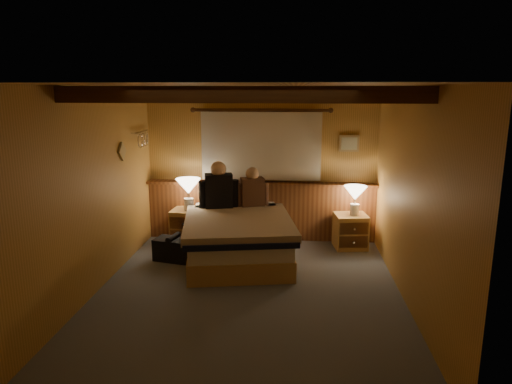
# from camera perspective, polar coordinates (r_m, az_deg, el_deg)

# --- Properties ---
(floor) EXTENTS (4.20, 4.20, 0.00)m
(floor) POSITION_cam_1_polar(r_m,az_deg,el_deg) (5.53, -1.00, -12.51)
(floor) COLOR #494F57
(floor) RESTS_ON ground
(ceiling) EXTENTS (4.20, 4.20, 0.00)m
(ceiling) POSITION_cam_1_polar(r_m,az_deg,el_deg) (5.01, -1.10, 13.19)
(ceiling) COLOR #DBAC52
(ceiling) RESTS_ON wall_back
(wall_back) EXTENTS (3.60, 0.00, 3.60)m
(wall_back) POSITION_cam_1_polar(r_m,az_deg,el_deg) (7.19, 0.66, 3.44)
(wall_back) COLOR #C08E44
(wall_back) RESTS_ON floor
(wall_left) EXTENTS (0.00, 4.20, 4.20)m
(wall_left) POSITION_cam_1_polar(r_m,az_deg,el_deg) (5.61, -19.65, 0.05)
(wall_left) COLOR #C08E44
(wall_left) RESTS_ON floor
(wall_right) EXTENTS (0.00, 4.20, 4.20)m
(wall_right) POSITION_cam_1_polar(r_m,az_deg,el_deg) (5.27, 18.81, -0.67)
(wall_right) COLOR #C08E44
(wall_right) RESTS_ON floor
(wall_front) EXTENTS (3.60, 0.00, 3.60)m
(wall_front) POSITION_cam_1_polar(r_m,az_deg,el_deg) (3.15, -5.01, -8.92)
(wall_front) COLOR #C08E44
(wall_front) RESTS_ON floor
(wainscot) EXTENTS (3.60, 0.23, 0.94)m
(wainscot) POSITION_cam_1_polar(r_m,az_deg,el_deg) (7.28, 0.61, -2.20)
(wainscot) COLOR brown
(wainscot) RESTS_ON wall_back
(curtain_window) EXTENTS (2.18, 0.09, 1.11)m
(curtain_window) POSITION_cam_1_polar(r_m,az_deg,el_deg) (7.08, 0.63, 5.92)
(curtain_window) COLOR #452811
(curtain_window) RESTS_ON wall_back
(ceiling_beams) EXTENTS (3.60, 1.65, 0.16)m
(ceiling_beams) POSITION_cam_1_polar(r_m,az_deg,el_deg) (5.16, -0.92, 12.18)
(ceiling_beams) COLOR #452811
(ceiling_beams) RESTS_ON ceiling
(coat_rail) EXTENTS (0.05, 0.55, 0.24)m
(coat_rail) POSITION_cam_1_polar(r_m,az_deg,el_deg) (6.96, -14.01, 6.64)
(coat_rail) COLOR silver
(coat_rail) RESTS_ON wall_left
(framed_print) EXTENTS (0.30, 0.04, 0.25)m
(framed_print) POSITION_cam_1_polar(r_m,az_deg,el_deg) (7.15, 11.57, 5.97)
(framed_print) COLOR #A28851
(framed_print) RESTS_ON wall_back
(bed) EXTENTS (1.71, 2.06, 0.63)m
(bed) POSITION_cam_1_polar(r_m,az_deg,el_deg) (6.42, -2.25, -5.74)
(bed) COLOR tan
(bed) RESTS_ON floor
(nightstand_left) EXTENTS (0.51, 0.47, 0.53)m
(nightstand_left) POSITION_cam_1_polar(r_m,az_deg,el_deg) (7.24, -8.51, -4.23)
(nightstand_left) COLOR tan
(nightstand_left) RESTS_ON floor
(nightstand_right) EXTENTS (0.52, 0.48, 0.52)m
(nightstand_right) POSITION_cam_1_polar(r_m,az_deg,el_deg) (7.08, 11.72, -4.81)
(nightstand_right) COLOR tan
(nightstand_right) RESTS_ON floor
(lamp_left) EXTENTS (0.38, 0.38, 0.50)m
(lamp_left) POSITION_cam_1_polar(r_m,az_deg,el_deg) (7.06, -8.45, 0.48)
(lamp_left) COLOR white
(lamp_left) RESTS_ON nightstand_left
(lamp_right) EXTENTS (0.34, 0.34, 0.44)m
(lamp_right) POSITION_cam_1_polar(r_m,az_deg,el_deg) (6.92, 12.30, -0.35)
(lamp_right) COLOR white
(lamp_right) RESTS_ON nightstand_right
(person_left) EXTENTS (0.58, 0.32, 0.72)m
(person_left) POSITION_cam_1_polar(r_m,az_deg,el_deg) (6.82, -4.68, 0.46)
(person_left) COLOR black
(person_left) RESTS_ON bed
(person_right) EXTENTS (0.49, 0.29, 0.62)m
(person_right) POSITION_cam_1_polar(r_m,az_deg,el_deg) (6.90, -0.46, 0.26)
(person_right) COLOR #482C1D
(person_right) RESTS_ON bed
(duffel_bag) EXTENTS (0.57, 0.42, 0.37)m
(duffel_bag) POSITION_cam_1_polar(r_m,az_deg,el_deg) (6.58, -10.26, -7.00)
(duffel_bag) COLOR black
(duffel_bag) RESTS_ON floor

